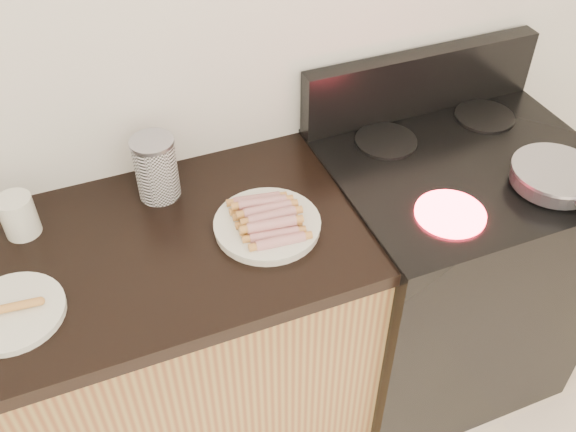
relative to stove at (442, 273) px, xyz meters
name	(u,v)px	position (x,y,z in m)	size (l,w,h in m)	color
wall_back	(147,31)	(-0.78, 0.32, 0.84)	(4.00, 0.04, 2.60)	silver
stove	(442,273)	(0.00, 0.00, 0.00)	(0.76, 0.65, 0.91)	black
stove_panel	(421,82)	(0.00, 0.28, 0.55)	(0.76, 0.06, 0.20)	black
burner_near_left	(450,214)	(-0.17, -0.17, 0.46)	(0.18, 0.18, 0.01)	#FF1E2D
burner_near_right	(559,182)	(0.17, -0.17, 0.46)	(0.18, 0.18, 0.01)	black
burner_far_left	(386,141)	(-0.17, 0.17, 0.46)	(0.18, 0.18, 0.01)	black
burner_far_right	(485,116)	(0.17, 0.17, 0.46)	(0.18, 0.18, 0.01)	black
frying_pan	(556,176)	(0.15, -0.18, 0.49)	(0.23, 0.40, 0.05)	black
main_plate	(267,226)	(-0.61, -0.03, 0.45)	(0.26, 0.26, 0.02)	white
side_plate	(12,313)	(-1.23, -0.08, 0.45)	(0.23, 0.23, 0.02)	white
hotdog_pile	(267,217)	(-0.61, -0.03, 0.48)	(0.12, 0.21, 0.05)	#A03727
plain_sausages	(10,307)	(-1.23, -0.08, 0.47)	(0.13, 0.03, 0.02)	#DE895D
canister	(156,168)	(-0.83, 0.20, 0.53)	(0.11, 0.11, 0.17)	white
mug	(19,216)	(-1.18, 0.19, 0.50)	(0.09, 0.09, 0.11)	silver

